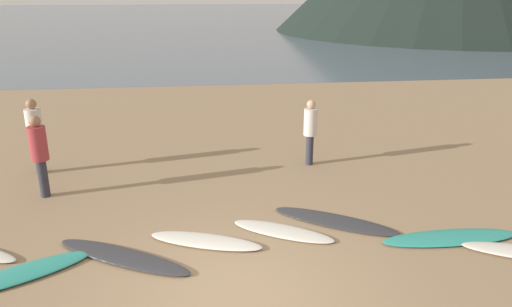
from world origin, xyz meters
The scene contains 11 objects.
ground_plane centered at (0.00, 10.00, -0.10)m, with size 120.00×120.00×0.20m, color #997C5B.
ocean_water centered at (0.00, 65.94, 0.00)m, with size 140.00×100.00×0.01m, color slate.
surfboard_1 centered at (-3.31, 0.91, 0.04)m, with size 2.20×0.58×0.09m, color teal.
surfboard_2 centered at (-1.79, 1.24, 0.04)m, with size 2.61×0.51×0.08m, color #333338.
surfboard_3 centered at (-0.41, 1.59, 0.04)m, with size 2.05×0.52×0.09m, color silver.
surfboard_4 centered at (1.00, 1.79, 0.03)m, with size 1.94×0.52×0.07m, color silver.
surfboard_5 centered at (2.07, 2.09, 0.03)m, with size 2.47×0.58×0.06m, color #333338.
surfboard_6 centered at (3.92, 1.19, 0.04)m, with size 2.51×0.60×0.07m, color teal.
person_0 centered at (-4.26, 5.52, 1.07)m, with size 0.37×0.37×1.82m.
person_2 centered at (-3.77, 4.05, 1.05)m, with size 0.36×0.36×1.79m.
person_3 centered at (2.29, 5.30, 0.98)m, with size 0.34×0.34×1.66m.
Camera 1 is at (-0.48, -6.10, 4.29)m, focal length 34.45 mm.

